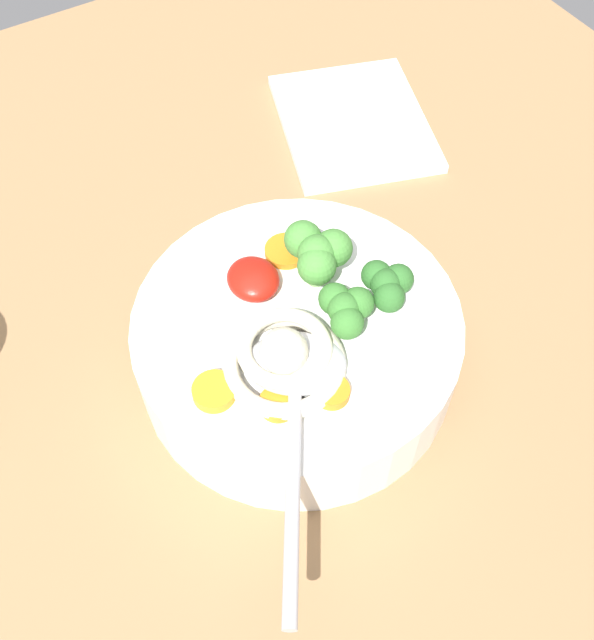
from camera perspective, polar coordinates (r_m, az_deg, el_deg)
table_slab at (r=53.68cm, az=-2.12°, el=-3.12°), size 91.57×91.57×3.26cm
soup_bowl at (r=49.29cm, az=-0.00°, el=-1.70°), size 21.07×21.07×5.28cm
noodle_pile at (r=44.46cm, az=-0.98°, el=-2.80°), size 8.20×8.04×3.30cm
soup_spoon at (r=43.77cm, az=-0.13°, el=-4.85°), size 16.36×12.06×1.60cm
chili_sauce_dollop at (r=48.24cm, az=-3.05°, el=3.26°), size 3.67×3.31×1.65cm
broccoli_floret_far at (r=47.55cm, az=1.43°, el=5.32°), size 4.85×4.18×3.84cm
broccoli_floret_near_spoon at (r=46.81cm, az=6.86°, el=2.71°), size 3.82×3.29×3.02cm
broccoli_floret_left at (r=45.35cm, az=3.72°, el=0.85°), size 3.97×3.42×3.14cm
carrot_slice_center at (r=43.89cm, az=2.13°, el=-5.76°), size 2.13×2.13×0.74cm
carrot_slice_extra_a at (r=44.26cm, az=-6.31°, el=-5.41°), size 2.59×2.59×0.76cm
carrot_slice_right at (r=50.33cm, az=-0.84°, el=5.26°), size 2.87×2.87×0.50cm
carrot_slice_extra_b at (r=43.69cm, az=-1.44°, el=-6.38°), size 2.26×2.26×0.61cm
folded_napkin at (r=67.57cm, az=4.32°, el=14.73°), size 17.79×16.18×0.80cm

